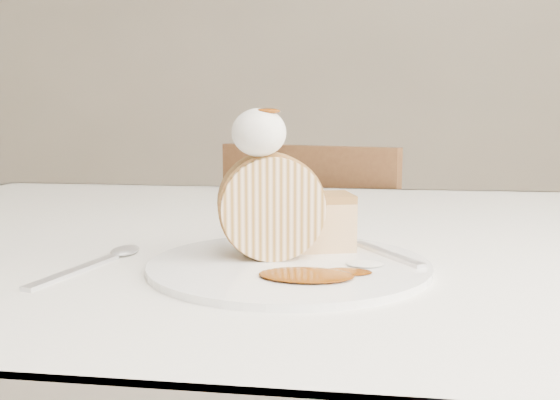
# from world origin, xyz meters

# --- Properties ---
(table) EXTENTS (1.40, 0.90, 0.75)m
(table) POSITION_xyz_m (0.00, 0.20, 0.66)
(table) COLOR silver
(table) RESTS_ON ground
(chair_far) EXTENTS (0.49, 0.49, 0.83)m
(chair_far) POSITION_xyz_m (-0.06, 0.83, 0.47)
(chair_far) COLOR brown
(chair_far) RESTS_ON ground
(plate) EXTENTS (0.32, 0.32, 0.01)m
(plate) POSITION_xyz_m (-0.03, 0.01, 0.75)
(plate) COLOR white
(plate) RESTS_ON table
(roulade_slice) EXTENTS (0.11, 0.08, 0.10)m
(roulade_slice) POSITION_xyz_m (-0.05, 0.03, 0.81)
(roulade_slice) COLOR beige
(roulade_slice) RESTS_ON plate
(cake_chunk) EXTENTS (0.07, 0.07, 0.05)m
(cake_chunk) POSITION_xyz_m (-0.01, 0.08, 0.78)
(cake_chunk) COLOR #B08642
(cake_chunk) RESTS_ON plate
(whipped_cream) EXTENTS (0.05, 0.05, 0.04)m
(whipped_cream) POSITION_xyz_m (-0.06, 0.02, 0.88)
(whipped_cream) COLOR white
(whipped_cream) RESTS_ON roulade_slice
(caramel_drizzle) EXTENTS (0.03, 0.02, 0.01)m
(caramel_drizzle) POSITION_xyz_m (-0.05, 0.02, 0.90)
(caramel_drizzle) COLOR #662C04
(caramel_drizzle) RESTS_ON whipped_cream
(caramel_pool) EXTENTS (0.09, 0.07, 0.00)m
(caramel_pool) POSITION_xyz_m (-0.01, -0.04, 0.76)
(caramel_pool) COLOR #662C04
(caramel_pool) RESTS_ON plate
(fork) EXTENTS (0.10, 0.14, 0.00)m
(fork) POSITION_xyz_m (0.06, 0.05, 0.76)
(fork) COLOR silver
(fork) RESTS_ON plate
(spoon) EXTENTS (0.05, 0.16, 0.00)m
(spoon) POSITION_xyz_m (-0.22, -0.03, 0.75)
(spoon) COLOR silver
(spoon) RESTS_ON table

